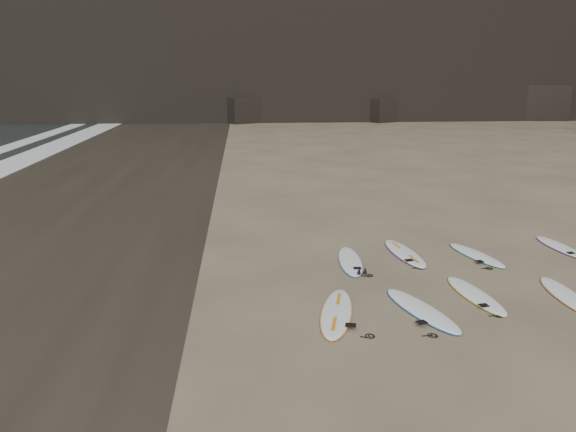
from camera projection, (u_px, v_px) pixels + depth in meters
The scene contains 10 objects.
ground at pixel (496, 295), 13.04m from camera, with size 240.00×240.00×0.00m, color #897559.
wet_sand at pixel (58, 205), 21.67m from camera, with size 12.00×200.00×0.01m, color #383026.
surfboard_0 at pixel (336, 312), 11.98m from camera, with size 0.63×2.62×0.09m, color white.
surfboard_1 at pixel (422, 310), 12.12m from camera, with size 0.62×2.57×0.09m, color white.
surfboard_2 at pixel (475, 295), 12.93m from camera, with size 0.58×2.40×0.09m, color white.
surfboard_3 at pixel (566, 295), 12.91m from camera, with size 0.56×2.35×0.08m, color white.
surfboard_5 at pixel (350, 261), 15.22m from camera, with size 0.59×2.46×0.09m, color white.
surfboard_6 at pixel (405, 253), 15.88m from camera, with size 0.62×2.59×0.09m, color white.
surfboard_7 at pixel (476, 255), 15.73m from camera, with size 0.56×2.31×0.08m, color white.
surfboard_8 at pixel (560, 247), 16.42m from camera, with size 0.54×2.26×0.08m, color white.
Camera 1 is at (-5.82, -11.73, 5.06)m, focal length 35.00 mm.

